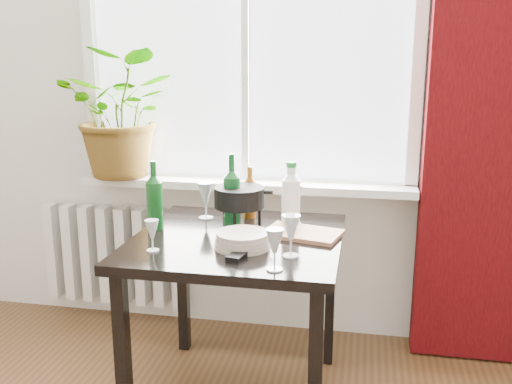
% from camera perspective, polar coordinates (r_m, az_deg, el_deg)
% --- Properties ---
extents(window, '(1.72, 0.08, 1.62)m').
position_cam_1_polar(window, '(2.92, -0.96, 16.09)').
color(window, white).
rests_on(window, ground).
extents(windowsill, '(1.72, 0.20, 0.04)m').
position_cam_1_polar(windowsill, '(2.92, -1.18, 0.79)').
color(windowsill, silver).
rests_on(windowsill, ground).
extents(curtain, '(0.50, 0.12, 2.56)m').
position_cam_1_polar(curtain, '(2.81, 21.87, 9.04)').
color(curtain, '#340406').
rests_on(curtain, ground).
extents(radiator, '(0.80, 0.10, 0.55)m').
position_cam_1_polar(radiator, '(3.31, -13.91, -6.11)').
color(radiator, silver).
rests_on(radiator, ground).
extents(table, '(0.85, 0.85, 0.74)m').
position_cam_1_polar(table, '(2.39, -1.86, -6.59)').
color(table, black).
rests_on(table, ground).
extents(potted_plant, '(0.60, 0.52, 0.66)m').
position_cam_1_polar(potted_plant, '(3.05, -13.14, 7.67)').
color(potted_plant, '#26721E').
rests_on(potted_plant, windowsill).
extents(wine_bottle_left, '(0.09, 0.09, 0.30)m').
position_cam_1_polar(wine_bottle_left, '(2.47, -10.13, -0.28)').
color(wine_bottle_left, '#0C3E12').
rests_on(wine_bottle_left, table).
extents(wine_bottle_right, '(0.09, 0.09, 0.32)m').
position_cam_1_polar(wine_bottle_right, '(2.48, -2.42, 0.26)').
color(wine_bottle_right, '#0D4619').
rests_on(wine_bottle_right, table).
extents(bottle_amber, '(0.07, 0.07, 0.24)m').
position_cam_1_polar(bottle_amber, '(2.60, -0.61, 0.00)').
color(bottle_amber, '#703A0C').
rests_on(bottle_amber, table).
extents(cleaning_bottle, '(0.08, 0.08, 0.29)m').
position_cam_1_polar(cleaning_bottle, '(2.48, 3.52, -0.16)').
color(cleaning_bottle, white).
rests_on(cleaning_bottle, table).
extents(wineglass_front_right, '(0.08, 0.08, 0.15)m').
position_cam_1_polar(wineglass_front_right, '(1.98, 1.87, -5.76)').
color(wineglass_front_right, '#B2BBBF').
rests_on(wineglass_front_right, table).
extents(wineglass_far_right, '(0.09, 0.09, 0.16)m').
position_cam_1_polar(wineglass_far_right, '(2.11, 3.52, -4.36)').
color(wineglass_far_right, silver).
rests_on(wineglass_far_right, table).
extents(wineglass_back_center, '(0.08, 0.08, 0.18)m').
position_cam_1_polar(wineglass_back_center, '(2.51, 3.78, -1.22)').
color(wineglass_back_center, silver).
rests_on(wineglass_back_center, table).
extents(wineglass_back_left, '(0.08, 0.08, 0.17)m').
position_cam_1_polar(wineglass_back_left, '(2.60, -5.06, -0.82)').
color(wineglass_back_left, silver).
rests_on(wineglass_back_left, table).
extents(wineglass_front_left, '(0.07, 0.07, 0.13)m').
position_cam_1_polar(wineglass_front_left, '(2.20, -10.34, -4.30)').
color(wineglass_front_left, silver).
rests_on(wineglass_front_left, table).
extents(plate_stack, '(0.24, 0.24, 0.06)m').
position_cam_1_polar(plate_stack, '(2.22, -1.37, -4.82)').
color(plate_stack, '#BFAF9F').
rests_on(plate_stack, table).
extents(fondue_pot, '(0.32, 0.30, 0.17)m').
position_cam_1_polar(fondue_pot, '(2.49, -1.67, -1.42)').
color(fondue_pot, black).
rests_on(fondue_pot, table).
extents(tv_remote, '(0.09, 0.19, 0.02)m').
position_cam_1_polar(tv_remote, '(2.14, -1.39, -6.08)').
color(tv_remote, black).
rests_on(tv_remote, table).
extents(cutting_board, '(0.35, 0.27, 0.02)m').
position_cam_1_polar(cutting_board, '(2.38, 4.66, -4.13)').
color(cutting_board, '#9F6C48').
rests_on(cutting_board, table).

